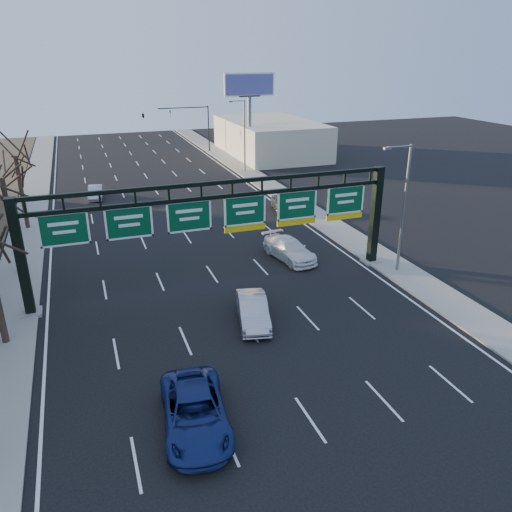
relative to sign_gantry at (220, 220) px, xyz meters
name	(u,v)px	position (x,y,z in m)	size (l,w,h in m)	color
ground	(261,347)	(-0.16, -8.00, -4.63)	(160.00, 160.00, 0.00)	black
sidewalk_left	(25,247)	(-12.96, 12.00, -4.57)	(3.00, 120.00, 0.12)	gray
sidewalk_right	(313,214)	(12.64, 12.00, -4.57)	(3.00, 120.00, 0.12)	gray
lane_markings	(182,230)	(-0.16, 12.00, -4.62)	(21.60, 120.00, 0.01)	white
sign_gantry	(220,220)	(0.00, 0.00, 0.00)	(24.60, 1.20, 7.20)	black
building_right_distant	(270,138)	(19.84, 42.00, -2.13)	(12.00, 20.00, 5.00)	beige
tree_far	(13,144)	(-12.96, 17.00, 2.86)	(3.60, 3.60, 8.86)	#31241B
streetlight_near	(403,203)	(12.31, -2.00, 0.45)	(2.15, 0.22, 9.00)	slate
streetlight_far	(244,132)	(12.31, 32.00, 0.45)	(2.15, 0.22, 9.00)	slate
billboard_right	(249,96)	(14.84, 36.98, 4.43)	(7.00, 0.50, 12.00)	slate
traffic_signal_mast	(168,117)	(5.53, 47.00, 0.87)	(10.16, 0.54, 7.00)	black
car_blue_suv	(195,412)	(-4.87, -12.82, -3.84)	(2.62, 5.68, 1.58)	navy
car_silver_sedan	(253,311)	(0.31, -5.38, -3.87)	(1.61, 4.62, 1.52)	#ADAEB2
car_white_wagon	(289,249)	(6.11, 2.73, -3.86)	(2.15, 5.29, 1.53)	white
car_grey_far	(282,203)	(10.34, 14.43, -3.90)	(1.71, 4.26, 1.45)	#404345
car_silver_distant	(96,192)	(-6.66, 25.17, -3.96)	(1.42, 4.08, 1.35)	#ABABB0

